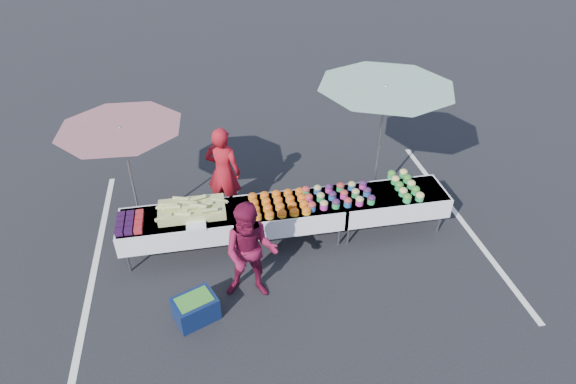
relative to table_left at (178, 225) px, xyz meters
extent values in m
plane|color=black|center=(1.80, 0.00, -0.58)|extent=(80.00, 80.00, 0.00)
cube|color=silver|center=(-1.40, 0.00, -0.58)|extent=(0.10, 5.00, 0.00)
cube|color=silver|center=(5.00, 0.00, -0.58)|extent=(0.10, 5.00, 0.00)
cube|color=white|center=(0.00, 0.00, 0.15)|extent=(1.80, 0.75, 0.04)
cube|color=white|center=(0.00, 0.00, -0.01)|extent=(1.86, 0.81, 0.36)
cylinder|color=slate|center=(-0.82, -0.29, -0.39)|extent=(0.04, 0.04, 0.39)
cylinder|color=slate|center=(-0.82, 0.29, -0.39)|extent=(0.04, 0.04, 0.39)
cylinder|color=slate|center=(0.82, -0.29, -0.39)|extent=(0.04, 0.04, 0.39)
cylinder|color=slate|center=(0.82, 0.29, -0.39)|extent=(0.04, 0.04, 0.39)
cube|color=white|center=(1.80, 0.00, 0.15)|extent=(1.80, 0.75, 0.04)
cube|color=white|center=(1.80, 0.00, -0.01)|extent=(1.86, 0.81, 0.36)
cylinder|color=slate|center=(0.98, -0.29, -0.39)|extent=(0.04, 0.04, 0.39)
cylinder|color=slate|center=(0.98, 0.29, -0.39)|extent=(0.04, 0.04, 0.39)
cylinder|color=slate|center=(2.62, -0.29, -0.39)|extent=(0.04, 0.04, 0.39)
cylinder|color=slate|center=(2.62, 0.29, -0.39)|extent=(0.04, 0.04, 0.39)
cube|color=white|center=(3.60, 0.00, 0.15)|extent=(1.80, 0.75, 0.04)
cube|color=white|center=(3.60, 0.00, -0.01)|extent=(1.86, 0.81, 0.36)
cylinder|color=slate|center=(2.78, -0.29, -0.39)|extent=(0.04, 0.04, 0.39)
cylinder|color=slate|center=(2.78, 0.29, -0.39)|extent=(0.04, 0.04, 0.39)
cylinder|color=slate|center=(4.42, -0.29, -0.39)|extent=(0.04, 0.04, 0.39)
cylinder|color=slate|center=(4.42, 0.29, -0.39)|extent=(0.04, 0.04, 0.39)
cube|color=black|center=(-0.85, -0.27, 0.21)|extent=(0.12, 0.12, 0.08)
cube|color=black|center=(-0.85, -0.13, 0.21)|extent=(0.12, 0.12, 0.08)
cube|color=black|center=(-0.85, 0.01, 0.21)|extent=(0.12, 0.12, 0.08)
cube|color=black|center=(-0.85, 0.15, 0.21)|extent=(0.12, 0.12, 0.08)
cube|color=black|center=(-0.71, -0.27, 0.21)|extent=(0.12, 0.12, 0.08)
cube|color=black|center=(-0.71, -0.13, 0.21)|extent=(0.12, 0.12, 0.08)
cube|color=black|center=(-0.71, 0.01, 0.21)|extent=(0.12, 0.12, 0.08)
cube|color=black|center=(-0.71, 0.15, 0.21)|extent=(0.12, 0.12, 0.08)
cube|color=maroon|center=(-0.57, -0.27, 0.21)|extent=(0.12, 0.12, 0.08)
cube|color=maroon|center=(-0.57, -0.13, 0.21)|extent=(0.12, 0.12, 0.08)
cube|color=maroon|center=(-0.57, 0.01, 0.21)|extent=(0.12, 0.12, 0.08)
cube|color=maroon|center=(-0.57, 0.15, 0.21)|extent=(0.12, 0.12, 0.08)
cube|color=#A4B35C|center=(0.25, 0.05, 0.24)|extent=(1.05, 0.55, 0.14)
cylinder|color=#A4B35C|center=(0.55, 0.20, 0.27)|extent=(0.27, 0.09, 0.10)
cylinder|color=#A4B35C|center=(-0.13, 0.10, 0.34)|extent=(0.27, 0.14, 0.07)
cylinder|color=#A4B35C|center=(0.36, -0.06, 0.38)|extent=(0.27, 0.14, 0.09)
cylinder|color=#A4B35C|center=(-0.17, 0.08, 0.28)|extent=(0.27, 0.15, 0.10)
cylinder|color=#A4B35C|center=(0.07, -0.01, 0.33)|extent=(0.27, 0.15, 0.08)
cylinder|color=#A4B35C|center=(0.21, 0.09, 0.36)|extent=(0.27, 0.10, 0.10)
cylinder|color=#A4B35C|center=(0.21, -0.03, 0.36)|extent=(0.27, 0.07, 0.08)
cylinder|color=#A4B35C|center=(0.12, -0.13, 0.31)|extent=(0.27, 0.14, 0.09)
cylinder|color=#A4B35C|center=(0.09, 0.25, 0.34)|extent=(0.27, 0.12, 0.08)
cylinder|color=#A4B35C|center=(0.71, 0.14, 0.29)|extent=(0.27, 0.16, 0.08)
cylinder|color=#A4B35C|center=(-0.06, 0.01, 0.34)|extent=(0.27, 0.11, 0.07)
cylinder|color=#A4B35C|center=(0.16, -0.18, 0.27)|extent=(0.27, 0.10, 0.07)
cylinder|color=#A4B35C|center=(0.36, 0.19, 0.35)|extent=(0.27, 0.12, 0.08)
cylinder|color=#A4B35C|center=(-0.18, -0.17, 0.31)|extent=(0.27, 0.15, 0.08)
cylinder|color=#A4B35C|center=(-0.09, 0.09, 0.36)|extent=(0.27, 0.10, 0.08)
cylinder|color=#A4B35C|center=(0.46, 0.00, 0.32)|extent=(0.27, 0.16, 0.10)
cylinder|color=#A4B35C|center=(-0.03, -0.02, 0.38)|extent=(0.27, 0.12, 0.09)
cylinder|color=#A4B35C|center=(0.52, -0.18, 0.37)|extent=(0.27, 0.09, 0.07)
cylinder|color=#A4B35C|center=(0.58, -0.15, 0.30)|extent=(0.27, 0.10, 0.09)
cube|color=white|center=(0.30, -0.30, 0.19)|extent=(0.30, 0.25, 0.05)
cylinder|color=orange|center=(1.25, -0.28, 0.19)|extent=(0.15, 0.15, 0.05)
ellipsoid|color=#D34A0C|center=(1.25, -0.28, 0.23)|extent=(0.15, 0.15, 0.08)
cylinder|color=orange|center=(1.25, -0.10, 0.19)|extent=(0.15, 0.15, 0.05)
ellipsoid|color=#D34A0C|center=(1.25, -0.10, 0.23)|extent=(0.15, 0.15, 0.08)
cylinder|color=orange|center=(1.25, 0.08, 0.19)|extent=(0.15, 0.15, 0.05)
ellipsoid|color=#D34A0C|center=(1.25, 0.08, 0.23)|extent=(0.15, 0.15, 0.08)
cylinder|color=orange|center=(1.25, 0.26, 0.19)|extent=(0.15, 0.15, 0.05)
ellipsoid|color=#D34A0C|center=(1.25, 0.26, 0.23)|extent=(0.15, 0.15, 0.08)
cylinder|color=orange|center=(1.45, -0.28, 0.19)|extent=(0.15, 0.15, 0.05)
ellipsoid|color=#D34A0C|center=(1.45, -0.28, 0.23)|extent=(0.15, 0.15, 0.08)
cylinder|color=orange|center=(1.45, -0.10, 0.19)|extent=(0.15, 0.15, 0.05)
ellipsoid|color=#D34A0C|center=(1.45, -0.10, 0.23)|extent=(0.15, 0.15, 0.08)
cylinder|color=orange|center=(1.45, 0.08, 0.19)|extent=(0.15, 0.15, 0.05)
ellipsoid|color=#D34A0C|center=(1.45, 0.08, 0.23)|extent=(0.15, 0.15, 0.08)
cylinder|color=orange|center=(1.45, 0.26, 0.19)|extent=(0.15, 0.15, 0.05)
ellipsoid|color=#D34A0C|center=(1.45, 0.26, 0.23)|extent=(0.15, 0.15, 0.08)
cylinder|color=orange|center=(1.65, -0.28, 0.19)|extent=(0.15, 0.15, 0.05)
ellipsoid|color=#D34A0C|center=(1.65, -0.28, 0.23)|extent=(0.15, 0.15, 0.08)
cylinder|color=orange|center=(1.65, -0.10, 0.19)|extent=(0.15, 0.15, 0.05)
ellipsoid|color=#D34A0C|center=(1.65, -0.10, 0.23)|extent=(0.15, 0.15, 0.08)
cylinder|color=orange|center=(1.65, 0.08, 0.19)|extent=(0.15, 0.15, 0.05)
ellipsoid|color=#D34A0C|center=(1.65, 0.08, 0.23)|extent=(0.15, 0.15, 0.08)
cylinder|color=orange|center=(1.65, 0.26, 0.19)|extent=(0.15, 0.15, 0.05)
ellipsoid|color=#D34A0C|center=(1.65, 0.26, 0.23)|extent=(0.15, 0.15, 0.08)
cylinder|color=orange|center=(1.85, -0.28, 0.19)|extent=(0.15, 0.15, 0.05)
ellipsoid|color=#D34A0C|center=(1.85, -0.28, 0.23)|extent=(0.15, 0.15, 0.08)
cylinder|color=orange|center=(1.85, -0.10, 0.19)|extent=(0.15, 0.15, 0.05)
ellipsoid|color=#D34A0C|center=(1.85, -0.10, 0.23)|extent=(0.15, 0.15, 0.08)
cylinder|color=orange|center=(1.85, 0.08, 0.19)|extent=(0.15, 0.15, 0.05)
ellipsoid|color=#D34A0C|center=(1.85, 0.08, 0.23)|extent=(0.15, 0.15, 0.08)
cylinder|color=orange|center=(1.85, 0.26, 0.19)|extent=(0.15, 0.15, 0.05)
ellipsoid|color=#D34A0C|center=(1.85, 0.26, 0.23)|extent=(0.15, 0.15, 0.08)
cylinder|color=orange|center=(2.05, -0.28, 0.19)|extent=(0.15, 0.15, 0.05)
ellipsoid|color=#D34A0C|center=(2.05, -0.28, 0.23)|extent=(0.15, 0.15, 0.08)
cylinder|color=orange|center=(2.05, -0.10, 0.19)|extent=(0.15, 0.15, 0.05)
ellipsoid|color=#D34A0C|center=(2.05, -0.10, 0.23)|extent=(0.15, 0.15, 0.08)
cylinder|color=orange|center=(2.05, 0.08, 0.19)|extent=(0.15, 0.15, 0.05)
ellipsoid|color=#D34A0C|center=(2.05, 0.08, 0.23)|extent=(0.15, 0.15, 0.08)
cylinder|color=orange|center=(2.05, 0.26, 0.19)|extent=(0.15, 0.15, 0.05)
ellipsoid|color=#D34A0C|center=(2.05, 0.26, 0.23)|extent=(0.15, 0.15, 0.08)
cylinder|color=#205499|center=(2.15, -0.22, 0.22)|extent=(0.13, 0.13, 0.10)
ellipsoid|color=maroon|center=(2.15, -0.22, 0.28)|extent=(0.14, 0.14, 0.10)
cylinder|color=#BD2892|center=(2.15, 0.00, 0.22)|extent=(0.13, 0.13, 0.10)
ellipsoid|color=maroon|center=(2.15, 0.00, 0.28)|extent=(0.14, 0.14, 0.10)
cylinder|color=green|center=(2.15, 0.22, 0.22)|extent=(0.13, 0.13, 0.10)
ellipsoid|color=maroon|center=(2.15, 0.22, 0.28)|extent=(0.14, 0.14, 0.10)
cylinder|color=#BD2892|center=(2.35, -0.22, 0.22)|extent=(0.13, 0.13, 0.10)
ellipsoid|color=#A88651|center=(2.35, -0.22, 0.28)|extent=(0.14, 0.14, 0.10)
cylinder|color=green|center=(2.35, 0.00, 0.22)|extent=(0.13, 0.13, 0.10)
ellipsoid|color=#A88651|center=(2.35, 0.00, 0.28)|extent=(0.14, 0.14, 0.10)
cylinder|color=#205499|center=(2.35, 0.22, 0.22)|extent=(0.13, 0.13, 0.10)
ellipsoid|color=#A88651|center=(2.35, 0.22, 0.28)|extent=(0.14, 0.14, 0.10)
cylinder|color=green|center=(2.55, -0.22, 0.22)|extent=(0.13, 0.13, 0.10)
ellipsoid|color=#2A1332|center=(2.55, -0.22, 0.28)|extent=(0.14, 0.14, 0.10)
cylinder|color=#205499|center=(2.55, 0.00, 0.22)|extent=(0.13, 0.13, 0.10)
ellipsoid|color=#2A1332|center=(2.55, 0.00, 0.28)|extent=(0.14, 0.14, 0.10)
cylinder|color=#BD2892|center=(2.55, 0.22, 0.22)|extent=(0.13, 0.13, 0.10)
ellipsoid|color=#2A1332|center=(2.55, 0.22, 0.28)|extent=(0.14, 0.14, 0.10)
cylinder|color=#205499|center=(2.75, -0.22, 0.22)|extent=(0.13, 0.13, 0.10)
ellipsoid|color=maroon|center=(2.75, -0.22, 0.28)|extent=(0.14, 0.14, 0.10)
cylinder|color=#BD2892|center=(2.75, 0.00, 0.22)|extent=(0.13, 0.13, 0.10)
ellipsoid|color=maroon|center=(2.75, 0.00, 0.28)|extent=(0.14, 0.14, 0.10)
cylinder|color=green|center=(2.75, 0.22, 0.22)|extent=(0.13, 0.13, 0.10)
ellipsoid|color=maroon|center=(2.75, 0.22, 0.28)|extent=(0.14, 0.14, 0.10)
cylinder|color=#BD2892|center=(2.95, -0.22, 0.22)|extent=(0.13, 0.13, 0.10)
ellipsoid|color=#A88651|center=(2.95, -0.22, 0.28)|extent=(0.14, 0.14, 0.10)
cylinder|color=green|center=(2.95, 0.00, 0.22)|extent=(0.13, 0.13, 0.10)
ellipsoid|color=#A88651|center=(2.95, 0.00, 0.28)|extent=(0.14, 0.14, 0.10)
cylinder|color=#205499|center=(2.95, 0.22, 0.22)|extent=(0.13, 0.13, 0.10)
ellipsoid|color=#A88651|center=(2.95, 0.22, 0.28)|extent=(0.14, 0.14, 0.10)
cylinder|color=green|center=(3.15, -0.22, 0.22)|extent=(0.13, 0.13, 0.10)
ellipsoid|color=#2A1332|center=(3.15, -0.22, 0.28)|extent=(0.14, 0.14, 0.10)
cylinder|color=#205499|center=(3.15, 0.00, 0.22)|extent=(0.13, 0.13, 0.10)
ellipsoid|color=#2A1332|center=(3.15, 0.00, 0.28)|extent=(0.14, 0.14, 0.10)
cylinder|color=#BD2892|center=(3.15, 0.22, 0.22)|extent=(0.13, 0.13, 0.10)
ellipsoid|color=#2A1332|center=(3.15, 0.22, 0.28)|extent=(0.14, 0.14, 0.10)
cylinder|color=green|center=(3.75, -0.28, 0.21)|extent=(0.14, 0.14, 0.08)
ellipsoid|color=#207923|center=(3.75, -0.28, 0.26)|extent=(0.14, 0.14, 0.11)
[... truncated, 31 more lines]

